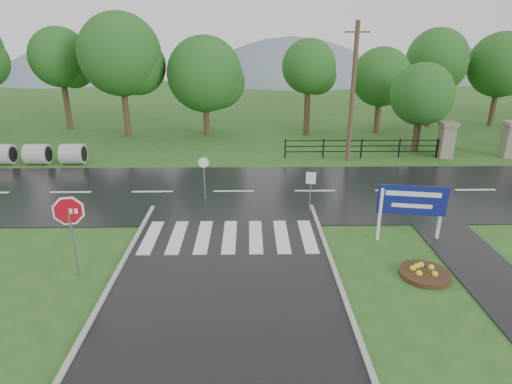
{
  "coord_description": "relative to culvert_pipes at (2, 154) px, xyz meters",
  "views": [
    {
      "loc": [
        0.77,
        -9.72,
        7.41
      ],
      "look_at": [
        1.03,
        6.0,
        1.5
      ],
      "focal_mm": 30.0,
      "sensor_mm": 36.0,
      "label": 1
    }
  ],
  "objects": [
    {
      "name": "reg_sign_small",
      "position": [
        17.27,
        -7.71,
        0.76
      ],
      "size": [
        0.41,
        0.12,
        1.89
      ],
      "color": "#939399",
      "rests_on": "ground"
    },
    {
      "name": "walkway",
      "position": [
        22.4,
        -11.0,
        -0.6
      ],
      "size": [
        2.2,
        11.0,
        0.04
      ],
      "primitive_type": "cube",
      "color": "black",
      "rests_on": "ground"
    },
    {
      "name": "ground",
      "position": [
        13.9,
        -15.0,
        -0.6
      ],
      "size": [
        120.0,
        120.0,
        0.0
      ],
      "primitive_type": "plane",
      "color": "#28581D",
      "rests_on": "ground"
    },
    {
      "name": "crosswalk",
      "position": [
        13.9,
        -10.0,
        -0.54
      ],
      "size": [
        6.5,
        2.8,
        0.02
      ],
      "color": "silver",
      "rests_on": "ground"
    },
    {
      "name": "utility_pole_east",
      "position": [
        20.72,
        0.5,
        3.47
      ],
      "size": [
        1.43,
        0.27,
        8.02
      ],
      "color": "#473523",
      "rests_on": "ground"
    },
    {
      "name": "pillar_east",
      "position": [
        30.9,
        1.0,
        0.58
      ],
      "size": [
        1.0,
        1.0,
        2.24
      ],
      "color": "gray",
      "rests_on": "ground"
    },
    {
      "name": "entrance_tree_left",
      "position": [
        25.6,
        2.5,
        3.1
      ],
      "size": [
        3.91,
        3.91,
        5.67
      ],
      "color": "#3D2B1C",
      "rests_on": "ground"
    },
    {
      "name": "stop_sign",
      "position": [
        9.1,
        -12.54,
        1.39
      ],
      "size": [
        1.25,
        0.31,
        2.89
      ],
      "color": "#939399",
      "rests_on": "ground"
    },
    {
      "name": "main_road",
      "position": [
        13.9,
        -5.0,
        -0.6
      ],
      "size": [
        90.0,
        8.0,
        0.04
      ],
      "primitive_type": "cube",
      "color": "black",
      "rests_on": "ground"
    },
    {
      "name": "estate_billboard",
      "position": [
        20.66,
        -10.23,
        0.89
      ],
      "size": [
        2.45,
        0.48,
        2.17
      ],
      "color": "silver",
      "rests_on": "ground"
    },
    {
      "name": "reg_sign_round",
      "position": [
        12.59,
        -6.03,
        0.73
      ],
      "size": [
        0.48,
        0.08,
        2.08
      ],
      "color": "#939399",
      "rests_on": "ground"
    },
    {
      "name": "pillar_west",
      "position": [
        26.9,
        1.0,
        0.58
      ],
      "size": [
        1.0,
        1.0,
        2.24
      ],
      "color": "gray",
      "rests_on": "ground"
    },
    {
      "name": "hills",
      "position": [
        17.4,
        50.0,
        -16.14
      ],
      "size": [
        102.0,
        48.0,
        48.0
      ],
      "color": "slate",
      "rests_on": "ground"
    },
    {
      "name": "flower_bed",
      "position": [
        20.32,
        -12.83,
        -0.48
      ],
      "size": [
        1.6,
        1.6,
        0.32
      ],
      "color": "#332111",
      "rests_on": "ground"
    },
    {
      "name": "treeline",
      "position": [
        14.9,
        9.0,
        -0.6
      ],
      "size": [
        83.2,
        5.2,
        10.0
      ],
      "color": "#1B5319",
      "rests_on": "ground"
    },
    {
      "name": "culvert_pipes",
      "position": [
        0.0,
        0.0,
        0.0
      ],
      "size": [
        9.7,
        1.2,
        1.2
      ],
      "color": "#9E9B93",
      "rests_on": "ground"
    },
    {
      "name": "fence_west",
      "position": [
        21.65,
        1.0,
        0.12
      ],
      "size": [
        9.58,
        0.08,
        1.2
      ],
      "color": "black",
      "rests_on": "ground"
    }
  ]
}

